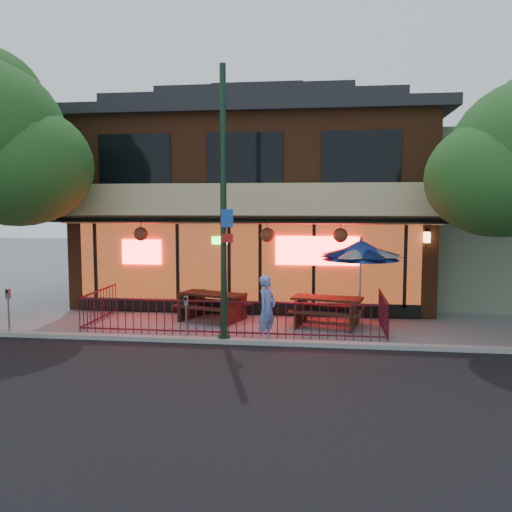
% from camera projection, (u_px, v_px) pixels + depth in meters
% --- Properties ---
extents(ground, '(80.00, 80.00, 0.00)m').
position_uv_depth(ground, '(227.00, 338.00, 14.35)').
color(ground, gray).
rests_on(ground, ground).
extents(asphalt_street, '(80.00, 11.00, 0.00)m').
position_uv_depth(asphalt_street, '(157.00, 433.00, 8.43)').
color(asphalt_street, black).
rests_on(asphalt_street, ground).
extents(curb, '(80.00, 0.25, 0.12)m').
position_uv_depth(curb, '(223.00, 341.00, 13.85)').
color(curb, '#999993').
rests_on(curb, ground).
extents(restaurant_building, '(12.96, 9.49, 8.05)m').
position_uv_depth(restaurant_building, '(260.00, 189.00, 20.98)').
color(restaurant_building, brown).
rests_on(restaurant_building, ground).
extents(neighbor_building, '(6.00, 7.00, 6.00)m').
position_uv_depth(neighbor_building, '(497.00, 219.00, 20.51)').
color(neighbor_building, slate).
rests_on(neighbor_building, ground).
extents(patio_fence, '(8.44, 2.62, 1.00)m').
position_uv_depth(patio_fence, '(230.00, 311.00, 14.79)').
color(patio_fence, '#4F111F').
rests_on(patio_fence, ground).
extents(street_light, '(0.43, 0.32, 7.00)m').
position_uv_depth(street_light, '(224.00, 220.00, 13.66)').
color(street_light, black).
rests_on(street_light, ground).
extents(picnic_table_left, '(2.39, 2.12, 0.85)m').
position_uv_depth(picnic_table_left, '(213.00, 302.00, 16.53)').
color(picnic_table_left, '#321812').
rests_on(picnic_table_left, ground).
extents(picnic_table_right, '(2.26, 1.89, 0.86)m').
position_uv_depth(picnic_table_right, '(327.00, 307.00, 15.73)').
color(picnic_table_right, '#391F14').
rests_on(picnic_table_right, ground).
extents(patio_umbrella, '(2.26, 2.26, 2.58)m').
position_uv_depth(patio_umbrella, '(361.00, 250.00, 15.99)').
color(patio_umbrella, gray).
rests_on(patio_umbrella, ground).
extents(pedestrian, '(0.64, 0.74, 1.72)m').
position_uv_depth(pedestrian, '(267.00, 309.00, 13.95)').
color(pedestrian, '#6480C9').
rests_on(pedestrian, ground).
extents(parking_meter_near, '(0.12, 0.11, 1.18)m').
position_uv_depth(parking_meter_near, '(186.00, 311.00, 14.01)').
color(parking_meter_near, gray).
rests_on(parking_meter_near, ground).
extents(parking_meter_far, '(0.13, 0.12, 1.27)m').
position_uv_depth(parking_meter_far, '(8.00, 304.00, 14.64)').
color(parking_meter_far, gray).
rests_on(parking_meter_far, ground).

